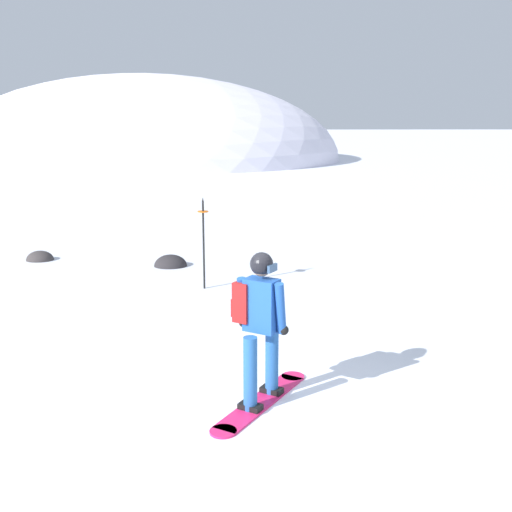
{
  "coord_description": "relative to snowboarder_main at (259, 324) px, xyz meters",
  "views": [
    {
      "loc": [
        -0.14,
        -5.94,
        3.11
      ],
      "look_at": [
        0.01,
        3.43,
        1.0
      ],
      "focal_mm": 43.53,
      "sensor_mm": 36.0,
      "label": 1
    }
  ],
  "objects": [
    {
      "name": "piste_marker_near",
      "position": [
        -0.91,
        4.71,
        0.06
      ],
      "size": [
        0.2,
        0.2,
        1.7
      ],
      "color": "black",
      "rests_on": "ground"
    },
    {
      "name": "ground_plane",
      "position": [
        0.01,
        -0.45,
        -0.92
      ],
      "size": [
        300.0,
        300.0,
        0.0
      ],
      "primitive_type": "plane",
      "color": "white"
    },
    {
      "name": "ridge_peak_main",
      "position": [
        -7.62,
        39.88,
        -0.92
      ],
      "size": [
        28.54,
        25.69,
        12.23
      ],
      "color": "white",
      "rests_on": "ground"
    },
    {
      "name": "snowboarder_main",
      "position": [
        0.0,
        0.0,
        0.0
      ],
      "size": [
        1.08,
        1.62,
        1.71
      ],
      "color": "#D11E5B",
      "rests_on": "ground"
    },
    {
      "name": "rock_mid",
      "position": [
        -4.72,
        7.09,
        -0.92
      ],
      "size": [
        0.6,
        0.51,
        0.42
      ],
      "color": "#383333",
      "rests_on": "ground"
    },
    {
      "name": "rock_small",
      "position": [
        -1.75,
        6.48,
        -0.92
      ],
      "size": [
        0.7,
        0.6,
        0.49
      ],
      "color": "#282628",
      "rests_on": "ground"
    }
  ]
}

